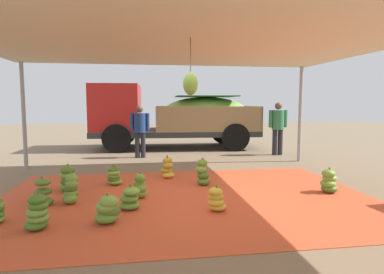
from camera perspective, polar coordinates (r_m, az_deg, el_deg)
The scene contains 18 objects.
ground_plane at distance 8.93m, azimuth -3.51°, elevation -5.18°, with size 40.00×40.00×0.00m, color #7F6B51.
tarp_orange at distance 6.03m, azimuth -0.93°, elevation -10.54°, with size 6.72×4.62×0.01m, color #D1512D.
tent_canopy at distance 5.79m, azimuth -0.85°, elevation 16.13°, with size 8.00×7.00×2.82m.
banana_bunch_0 at distance 5.46m, azimuth -10.72°, elevation -10.52°, with size 0.46×0.46×0.41m.
banana_bunch_1 at distance 7.53m, azimuth -4.24°, elevation -5.46°, with size 0.37×0.39×0.52m.
banana_bunch_2 at distance 6.82m, azimuth -20.68°, elevation -6.88°, with size 0.47×0.47×0.54m.
banana_bunch_4 at distance 6.04m, azimuth -9.04°, elevation -8.47°, with size 0.31×0.34×0.48m.
banana_bunch_5 at distance 6.88m, azimuth 1.86°, elevation -6.28°, with size 0.38×0.38×0.58m.
banana_bunch_6 at distance 6.85m, azimuth 22.67°, elevation -7.17°, with size 0.43×0.42×0.48m.
banana_bunch_7 at distance 4.92m, azimuth -14.44°, elevation -12.15°, with size 0.45×0.45×0.44m.
banana_bunch_8 at distance 7.10m, azimuth -13.38°, elevation -6.66°, with size 0.39×0.40×0.44m.
banana_bunch_9 at distance 6.10m, azimuth -24.43°, elevation -8.85°, with size 0.42×0.43×0.51m.
banana_bunch_10 at distance 5.30m, azimuth 4.27°, elevation -10.85°, with size 0.39×0.38×0.43m.
banana_bunch_11 at distance 5.01m, azimuth -25.26°, elevation -11.86°, with size 0.41×0.41×0.53m.
banana_bunch_12 at distance 6.01m, azimuth -20.28°, elevation -8.55°, with size 0.33×0.36×0.54m.
cargo_truck_main at distance 12.65m, azimuth -3.62°, elevation 3.76°, with size 6.28×2.82×2.40m.
worker_0 at distance 10.42m, azimuth -9.03°, elevation 1.65°, with size 0.60×0.37×1.64m.
worker_1 at distance 11.22m, azimuth 14.69°, elevation 2.12°, with size 0.64×0.39×1.74m.
Camera 1 is at (-0.77, -5.73, 1.71)m, focal length 30.72 mm.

